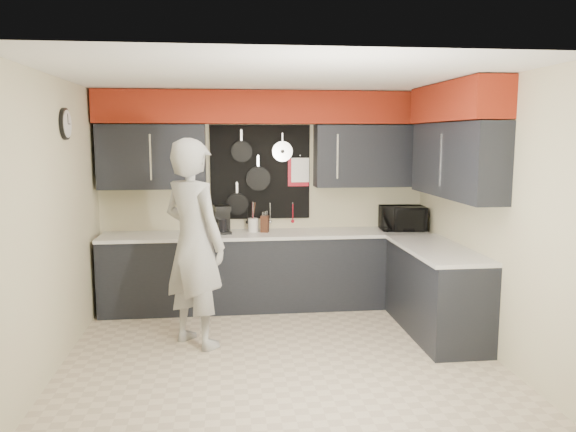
{
  "coord_description": "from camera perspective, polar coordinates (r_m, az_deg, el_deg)",
  "views": [
    {
      "loc": [
        -0.51,
        -5.16,
        2.06
      ],
      "look_at": [
        0.15,
        0.5,
        1.25
      ],
      "focal_mm": 35.0,
      "sensor_mm": 36.0,
      "label": 1
    }
  ],
  "objects": [
    {
      "name": "ground",
      "position": [
        5.58,
        -0.96,
        -13.59
      ],
      "size": [
        4.0,
        4.0,
        0.0
      ],
      "primitive_type": "plane",
      "color": "beige",
      "rests_on": "ground"
    },
    {
      "name": "microwave",
      "position": [
        7.02,
        11.54,
        -0.22
      ],
      "size": [
        0.56,
        0.41,
        0.3
      ],
      "primitive_type": "imported",
      "rotation": [
        0.0,
        0.0,
        -0.09
      ],
      "color": "black",
      "rests_on": "base_cabinets"
    },
    {
      "name": "person",
      "position": [
        5.56,
        -9.53,
        -2.77
      ],
      "size": [
        0.88,
        0.88,
        2.05
      ],
      "primitive_type": "imported",
      "rotation": [
        0.0,
        0.0,
        2.36
      ],
      "color": "#A7A7A5",
      "rests_on": "ground"
    },
    {
      "name": "knife_block",
      "position": [
        6.75,
        -2.38,
        -0.81
      ],
      "size": [
        0.11,
        0.11,
        0.2
      ],
      "primitive_type": "cube",
      "rotation": [
        0.0,
        0.0,
        -0.28
      ],
      "color": "#381A11",
      "rests_on": "base_cabinets"
    },
    {
      "name": "right_wall_assembly",
      "position": [
        5.92,
        17.0,
        6.58
      ],
      "size": [
        0.36,
        3.5,
        2.6
      ],
      "color": "beige",
      "rests_on": "ground"
    },
    {
      "name": "back_wall_assembly",
      "position": [
        6.78,
        -2.27,
        7.64
      ],
      "size": [
        4.0,
        0.36,
        2.6
      ],
      "color": "beige",
      "rests_on": "ground"
    },
    {
      "name": "coffee_maker",
      "position": [
        6.7,
        -6.69,
        -0.28
      ],
      "size": [
        0.22,
        0.25,
        0.33
      ],
      "rotation": [
        0.0,
        0.0,
        0.17
      ],
      "color": "black",
      "rests_on": "base_cabinets"
    },
    {
      "name": "utensil_crock",
      "position": [
        6.78,
        -3.56,
        -0.92
      ],
      "size": [
        0.13,
        0.13,
        0.16
      ],
      "primitive_type": "cylinder",
      "color": "silver",
      "rests_on": "base_cabinets"
    },
    {
      "name": "base_cabinets",
      "position": [
        6.57,
        2.33,
        -6.05
      ],
      "size": [
        3.95,
        2.2,
        0.92
      ],
      "color": "black",
      "rests_on": "ground"
    },
    {
      "name": "left_wall_assembly",
      "position": [
        5.44,
        -22.42,
        -0.22
      ],
      "size": [
        0.05,
        3.5,
        2.6
      ],
      "color": "beige",
      "rests_on": "ground"
    }
  ]
}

